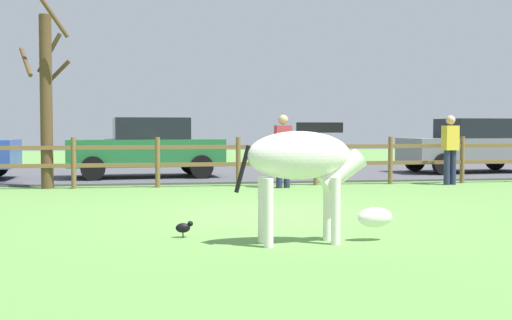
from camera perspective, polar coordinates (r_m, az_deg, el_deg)
name	(u,v)px	position (r m, az deg, el deg)	size (l,w,h in m)	color
ground_plane	(280,214)	(10.39, 2.09, -4.67)	(60.00, 60.00, 0.00)	#5B8C42
parking_asphalt	(217,173)	(19.55, -3.37, -1.10)	(28.00, 7.40, 0.05)	#47474C
paddock_fence	(198,158)	(15.16, -4.98, 0.14)	(20.34, 0.11, 1.14)	brown
bare_tree	(46,95)	(15.39, -17.61, 5.38)	(1.17, 1.13, 4.65)	#513A23
zebra	(306,164)	(7.70, 4.33, -0.37)	(1.94, 0.56, 1.41)	white
crow_on_grass	(184,227)	(8.23, -6.21, -5.78)	(0.22, 0.10, 0.20)	black
parked_car_grey	(472,145)	(20.31, 18.09, 1.23)	(4.10, 2.09, 1.56)	slate
parked_car_green	(147,147)	(17.65, -9.39, 1.11)	(4.14, 2.17, 1.56)	#236B38
visitor_left_of_tree	(450,146)	(16.31, 16.35, 1.12)	(0.40, 0.29, 1.64)	#232847
visitor_right_of_tree	(283,147)	(14.84, 2.34, 1.08)	(0.38, 0.25, 1.64)	#232847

